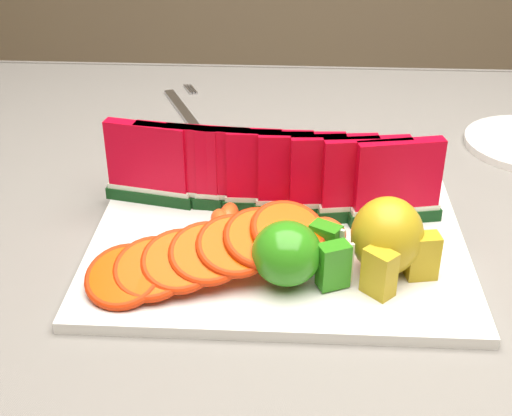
{
  "coord_description": "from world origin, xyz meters",
  "views": [
    {
      "loc": [
        -0.05,
        -0.72,
        1.19
      ],
      "look_at": [
        -0.08,
        -0.08,
        0.81
      ],
      "focal_mm": 50.0,
      "sensor_mm": 36.0,
      "label": 1
    }
  ],
  "objects_px": {
    "apple_cluster": "(294,254)",
    "pear_cluster": "(389,239)",
    "fork": "(183,108)",
    "platter": "(278,245)"
  },
  "relations": [
    {
      "from": "apple_cluster",
      "to": "pear_cluster",
      "type": "relative_size",
      "value": 0.94
    },
    {
      "from": "apple_cluster",
      "to": "fork",
      "type": "distance_m",
      "value": 0.49
    },
    {
      "from": "fork",
      "to": "platter",
      "type": "bearing_deg",
      "value": -67.8
    },
    {
      "from": "platter",
      "to": "apple_cluster",
      "type": "xyz_separation_m",
      "value": [
        0.02,
        -0.07,
        0.04
      ]
    },
    {
      "from": "pear_cluster",
      "to": "platter",
      "type": "bearing_deg",
      "value": 155.24
    },
    {
      "from": "pear_cluster",
      "to": "fork",
      "type": "bearing_deg",
      "value": 121.42
    },
    {
      "from": "pear_cluster",
      "to": "fork",
      "type": "xyz_separation_m",
      "value": [
        -0.27,
        0.44,
        -0.05
      ]
    },
    {
      "from": "pear_cluster",
      "to": "fork",
      "type": "distance_m",
      "value": 0.52
    },
    {
      "from": "apple_cluster",
      "to": "fork",
      "type": "height_order",
      "value": "apple_cluster"
    },
    {
      "from": "platter",
      "to": "apple_cluster",
      "type": "relative_size",
      "value": 4.04
    }
  ]
}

